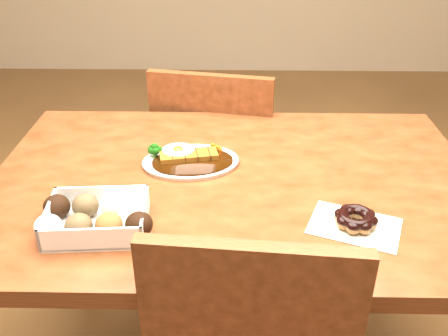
{
  "coord_description": "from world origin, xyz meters",
  "views": [
    {
      "loc": [
        -0.0,
        -1.05,
        1.38
      ],
      "look_at": [
        -0.02,
        -0.06,
        0.81
      ],
      "focal_mm": 40.0,
      "sensor_mm": 36.0,
      "label": 1
    }
  ],
  "objects_px": {
    "table": "(234,211)",
    "pon_de_ring": "(356,219)",
    "donut_box": "(94,217)",
    "katsu_curry_plate": "(189,159)",
    "chair_far": "(219,166)"
  },
  "relations": [
    {
      "from": "table",
      "to": "pon_de_ring",
      "type": "relative_size",
      "value": 5.5
    },
    {
      "from": "donut_box",
      "to": "pon_de_ring",
      "type": "xyz_separation_m",
      "value": [
        0.55,
        0.02,
        -0.01
      ]
    },
    {
      "from": "table",
      "to": "katsu_curry_plate",
      "type": "height_order",
      "value": "katsu_curry_plate"
    },
    {
      "from": "table",
      "to": "katsu_curry_plate",
      "type": "distance_m",
      "value": 0.18
    },
    {
      "from": "katsu_curry_plate",
      "to": "pon_de_ring",
      "type": "height_order",
      "value": "katsu_curry_plate"
    },
    {
      "from": "katsu_curry_plate",
      "to": "pon_de_ring",
      "type": "distance_m",
      "value": 0.46
    },
    {
      "from": "chair_far",
      "to": "pon_de_ring",
      "type": "bearing_deg",
      "value": 123.43
    },
    {
      "from": "chair_far",
      "to": "pon_de_ring",
      "type": "xyz_separation_m",
      "value": [
        0.31,
        -0.73,
        0.29
      ]
    },
    {
      "from": "chair_far",
      "to": "katsu_curry_plate",
      "type": "xyz_separation_m",
      "value": [
        -0.06,
        -0.47,
        0.28
      ]
    },
    {
      "from": "chair_far",
      "to": "katsu_curry_plate",
      "type": "relative_size",
      "value": 3.3
    },
    {
      "from": "katsu_curry_plate",
      "to": "pon_de_ring",
      "type": "relative_size",
      "value": 1.21
    },
    {
      "from": "table",
      "to": "chair_far",
      "type": "relative_size",
      "value": 1.38
    },
    {
      "from": "chair_far",
      "to": "donut_box",
      "type": "bearing_deg",
      "value": 82.92
    },
    {
      "from": "table",
      "to": "donut_box",
      "type": "relative_size",
      "value": 4.95
    },
    {
      "from": "katsu_curry_plate",
      "to": "table",
      "type": "bearing_deg",
      "value": -31.13
    }
  ]
}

